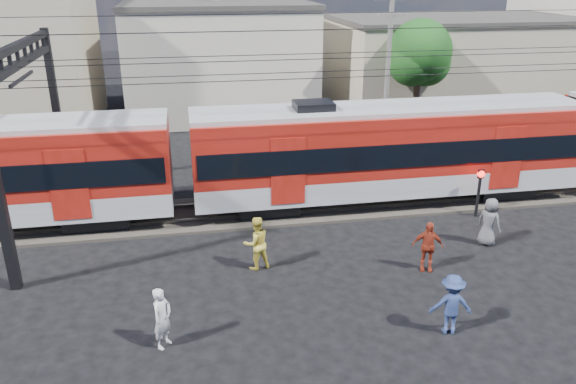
% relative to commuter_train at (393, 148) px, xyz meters
% --- Properties ---
extents(ground, '(120.00, 120.00, 0.00)m').
position_rel_commuter_train_xyz_m(ground, '(-3.85, -8.00, -2.40)').
color(ground, black).
rests_on(ground, ground).
extents(track_bed, '(70.00, 3.40, 0.12)m').
position_rel_commuter_train_xyz_m(track_bed, '(-3.85, 0.00, -2.34)').
color(track_bed, '#2D2823').
rests_on(track_bed, ground).
extents(rail_near, '(70.00, 0.12, 0.12)m').
position_rel_commuter_train_xyz_m(rail_near, '(-3.85, -0.75, -2.22)').
color(rail_near, '#59544C').
rests_on(rail_near, track_bed).
extents(rail_far, '(70.00, 0.12, 0.12)m').
position_rel_commuter_train_xyz_m(rail_far, '(-3.85, 0.75, -2.22)').
color(rail_far, '#59544C').
rests_on(rail_far, track_bed).
extents(commuter_train, '(50.30, 3.08, 4.17)m').
position_rel_commuter_train_xyz_m(commuter_train, '(0.00, 0.00, 0.00)').
color(commuter_train, black).
rests_on(commuter_train, ground).
extents(catenary, '(70.00, 9.30, 7.52)m').
position_rel_commuter_train_xyz_m(catenary, '(-12.50, -0.00, 2.73)').
color(catenary, black).
rests_on(catenary, ground).
extents(building_midwest, '(12.24, 12.24, 7.30)m').
position_rel_commuter_train_xyz_m(building_midwest, '(-5.85, 19.00, 1.25)').
color(building_midwest, beige).
rests_on(building_midwest, ground).
extents(building_mideast, '(16.32, 10.20, 6.30)m').
position_rel_commuter_train_xyz_m(building_mideast, '(10.15, 16.00, 0.75)').
color(building_mideast, tan).
rests_on(building_mideast, ground).
extents(utility_pole_mid, '(1.80, 0.24, 8.50)m').
position_rel_commuter_train_xyz_m(utility_pole_mid, '(2.15, 7.00, 2.13)').
color(utility_pole_mid, slate).
rests_on(utility_pole_mid, ground).
extents(tree_near, '(3.82, 3.64, 6.72)m').
position_rel_commuter_train_xyz_m(tree_near, '(5.34, 10.09, 2.26)').
color(tree_near, '#382619').
rests_on(tree_near, ground).
extents(pedestrian_a, '(0.69, 0.74, 1.70)m').
position_rel_commuter_train_xyz_m(pedestrian_a, '(-9.26, -8.29, -1.55)').
color(pedestrian_a, silver).
rests_on(pedestrian_a, ground).
extents(pedestrian_b, '(1.03, 0.90, 1.83)m').
position_rel_commuter_train_xyz_m(pedestrian_b, '(-6.33, -4.61, -1.49)').
color(pedestrian_b, gold).
rests_on(pedestrian_b, ground).
extents(pedestrian_c, '(1.24, 0.87, 1.75)m').
position_rel_commuter_train_xyz_m(pedestrian_c, '(-1.65, -9.10, -1.53)').
color(pedestrian_c, navy).
rests_on(pedestrian_c, ground).
extents(pedestrian_d, '(1.09, 0.72, 1.72)m').
position_rel_commuter_train_xyz_m(pedestrian_d, '(-0.87, -5.75, -1.54)').
color(pedestrian_d, '#9A301C').
rests_on(pedestrian_d, ground).
extents(pedestrian_e, '(0.94, 1.03, 1.77)m').
position_rel_commuter_train_xyz_m(pedestrian_e, '(2.05, -4.40, -1.52)').
color(pedestrian_e, '#55545A').
rests_on(pedestrian_e, ground).
extents(crossing_signal, '(0.29, 0.29, 1.99)m').
position_rel_commuter_train_xyz_m(crossing_signal, '(2.88, -2.05, -1.02)').
color(crossing_signal, black).
rests_on(crossing_signal, ground).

